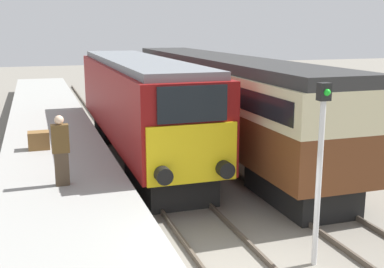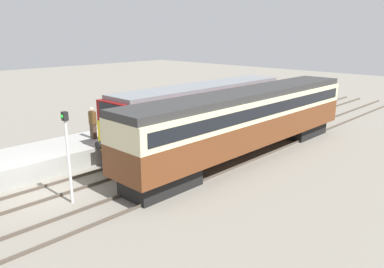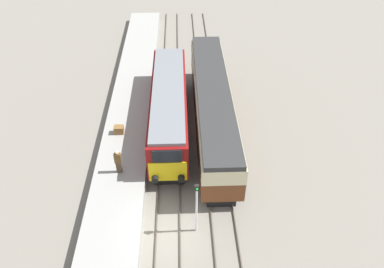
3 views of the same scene
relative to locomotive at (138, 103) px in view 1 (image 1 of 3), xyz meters
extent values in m
cube|color=gray|center=(-3.30, -2.40, -1.67)|extent=(3.50, 50.00, 1.00)
cube|color=#4C4238|center=(-0.72, -5.40, -2.10)|extent=(0.07, 60.00, 0.14)
cube|color=#4C4238|center=(0.72, -5.40, -2.10)|extent=(0.07, 60.00, 0.14)
cube|color=#4C4238|center=(2.68, -5.40, -2.10)|extent=(0.07, 60.00, 0.14)
cube|color=#4C4238|center=(4.12, -5.40, -2.10)|extent=(0.07, 60.00, 0.14)
cube|color=black|center=(0.00, -4.23, -1.67)|extent=(2.03, 4.00, 1.00)
cube|color=black|center=(0.00, 4.31, -1.67)|extent=(2.03, 4.00, 1.00)
cube|color=maroon|center=(0.00, 0.04, 0.16)|extent=(2.70, 13.54, 2.65)
cube|color=yellow|center=(0.00, -6.77, -0.37)|extent=(2.48, 0.10, 1.59)
cube|color=black|center=(0.00, -6.77, 0.96)|extent=(1.89, 0.10, 0.95)
cube|color=slate|center=(0.00, 0.04, 1.60)|extent=(2.38, 13.00, 0.24)
cylinder|color=black|center=(-0.85, -6.98, -0.82)|extent=(0.44, 0.35, 0.44)
cylinder|color=black|center=(0.85, -6.98, -0.82)|extent=(0.44, 0.35, 0.44)
cube|color=black|center=(3.40, -6.51, -1.69)|extent=(1.89, 3.60, 0.95)
cube|color=black|center=(3.40, 6.66, -1.69)|extent=(1.89, 3.60, 0.95)
cube|color=brown|center=(3.40, 0.07, -0.49)|extent=(2.70, 17.57, 1.46)
cube|color=beige|center=(3.40, 0.07, 0.81)|extent=(2.71, 17.57, 1.14)
cube|color=black|center=(3.40, 0.07, 0.81)|extent=(2.75, 16.87, 0.63)
cube|color=#2D2D2D|center=(3.40, 0.07, 1.56)|extent=(2.48, 17.57, 0.36)
cube|color=#473828|center=(-3.29, -5.86, -0.73)|extent=(0.36, 0.24, 0.88)
cube|color=brown|center=(-3.29, -5.86, 0.08)|extent=(0.44, 0.26, 0.74)
sphere|color=beige|center=(-3.29, -5.86, 0.57)|extent=(0.24, 0.24, 0.24)
cylinder|color=silver|center=(1.70, -10.07, -0.37)|extent=(0.12, 0.12, 3.60)
cube|color=black|center=(1.70, -10.07, 1.61)|extent=(0.24, 0.20, 0.36)
sphere|color=green|center=(1.70, -10.18, 1.61)|extent=(0.14, 0.14, 0.14)
cube|color=brown|center=(-3.81, -1.65, -0.87)|extent=(0.70, 0.56, 0.60)
camera|label=1|loc=(-3.83, -18.37, 2.87)|focal=45.00mm
camera|label=2|loc=(15.50, -17.04, 4.85)|focal=35.00mm
camera|label=3|loc=(0.95, -24.03, 16.71)|focal=35.00mm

